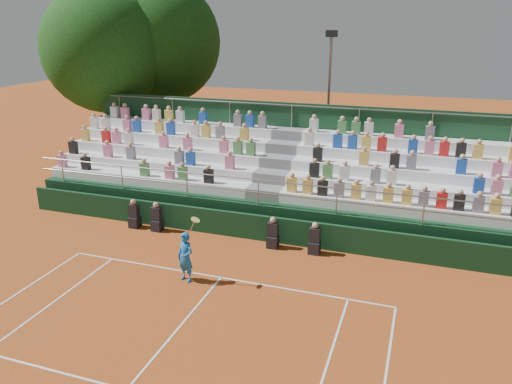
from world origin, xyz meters
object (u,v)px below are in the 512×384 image
(floodlight_mast, at_px, (329,89))
(tennis_player, at_px, (186,257))
(tree_west, at_px, (106,50))
(tree_east, at_px, (159,42))

(floodlight_mast, bearing_deg, tennis_player, -96.35)
(tree_west, bearing_deg, floodlight_mast, 15.67)
(tree_west, relative_size, floodlight_mast, 1.32)
(tennis_player, relative_size, tree_west, 0.23)
(tennis_player, xyz_separation_m, tree_east, (-8.20, 13.62, 5.90))
(tennis_player, xyz_separation_m, tree_west, (-10.04, 11.08, 5.57))
(tree_west, bearing_deg, tree_east, 54.13)
(tennis_player, relative_size, tree_east, 0.22)
(tree_west, bearing_deg, tennis_player, -47.82)
(tree_west, distance_m, tree_east, 3.16)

